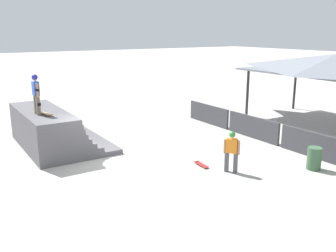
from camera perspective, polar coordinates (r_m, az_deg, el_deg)
The scene contains 9 objects.
ground_plane at distance 15.16m, azimuth -10.05°, elevation -5.33°, with size 160.00×160.00×0.00m, color #ADA8A0.
quarter_pipe_ramp at distance 17.32m, azimuth -17.46°, elevation -0.70°, with size 5.24×3.42×1.70m.
skater_on_deck at distance 16.17m, azimuth -19.49°, elevation 4.98°, with size 0.69×0.24×1.64m.
skateboard_on_deck at distance 16.01m, azimuth -18.01°, elevation 1.78°, with size 0.80×0.40×0.09m.
bystander_walking at distance 13.75m, azimuth 9.68°, elevation -3.39°, with size 0.55×0.43×1.54m.
skateboard_on_ground at distance 14.50m, azimuth 5.05°, elevation -5.83°, with size 0.78×0.24×0.09m.
barrier_fence at distance 18.48m, azimuth 12.81°, elevation -0.18°, with size 10.06×0.12×1.05m.
pavilion_shelter at distance 21.67m, azimuth 24.20°, elevation 8.54°, with size 9.83×4.99×3.88m.
trash_bin at distance 15.00m, azimuth 21.38°, elevation -4.62°, with size 0.52×0.52×0.85m, color #385B3D.
Camera 1 is at (13.26, -5.32, 5.05)m, focal length 40.00 mm.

